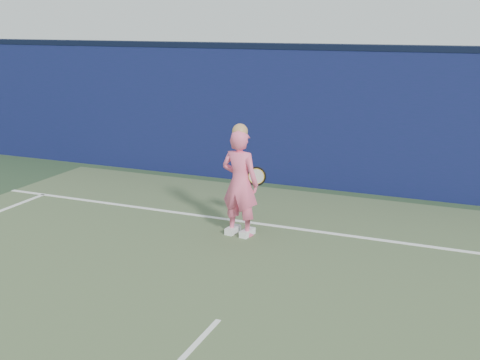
% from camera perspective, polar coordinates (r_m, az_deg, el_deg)
% --- Properties ---
extents(backstop_wall, '(24.00, 0.40, 2.50)m').
position_cam_1_polar(backstop_wall, '(11.00, 9.99, 5.51)').
color(backstop_wall, '#0E173E').
rests_on(backstop_wall, ground).
extents(wall_cap, '(24.00, 0.42, 0.10)m').
position_cam_1_polar(wall_cap, '(10.87, 10.31, 12.28)').
color(wall_cap, black).
rests_on(wall_cap, backstop_wall).
extents(player, '(0.60, 0.43, 1.63)m').
position_cam_1_polar(player, '(8.49, 0.00, -0.25)').
color(player, '#FF638D').
rests_on(player, ground).
extents(racket, '(0.55, 0.12, 0.29)m').
position_cam_1_polar(racket, '(8.88, 1.40, 0.33)').
color(racket, black).
rests_on(racket, ground).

